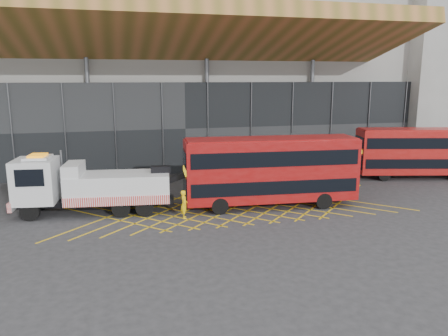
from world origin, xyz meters
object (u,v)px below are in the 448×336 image
object	(u,v)px
bus_towed	(271,169)
bus_second	(420,151)
recovery_truck	(88,185)
worker	(184,204)

from	to	relation	value
bus_towed	bus_second	distance (m)	15.84
recovery_truck	bus_towed	xyz separation A→B (m)	(11.58, -1.40, 0.75)
worker	recovery_truck	bearing A→B (deg)	70.86
recovery_truck	worker	size ratio (longest dim) A/B	6.46
recovery_truck	bus_towed	world-z (taller)	bus_towed
recovery_truck	bus_second	xyz separation A→B (m)	(26.69, 3.35, 0.55)
recovery_truck	bus_towed	distance (m)	11.69
bus_towed	bus_second	xyz separation A→B (m)	(15.11, 4.74, -0.20)
bus_towed	worker	size ratio (longest dim) A/B	6.58
recovery_truck	bus_second	size ratio (longest dim) A/B	1.06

